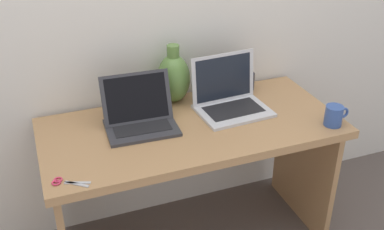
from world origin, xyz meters
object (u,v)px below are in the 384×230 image
object	(u,v)px
pen_cup	(248,81)
coffee_mug	(334,116)
green_vase	(174,78)
scissors	(64,182)
laptop_right	(229,95)
laptop_left	(139,114)

from	to	relation	value
pen_cup	coffee_mug	bearing A→B (deg)	-67.45
green_vase	coffee_mug	xyz separation A→B (m)	(0.60, -0.49, -0.08)
pen_cup	scissors	distance (m)	1.12
laptop_right	coffee_mug	distance (m)	0.50
coffee_mug	scissors	world-z (taller)	coffee_mug
laptop_right	scissors	size ratio (longest dim) A/B	2.47
green_vase	pen_cup	size ratio (longest dim) A/B	1.67
laptop_left	scissors	xyz separation A→B (m)	(-0.38, -0.32, -0.06)
coffee_mug	pen_cup	distance (m)	0.52
coffee_mug	scissors	bearing A→B (deg)	-179.49
coffee_mug	laptop_left	bearing A→B (deg)	159.86
green_vase	pen_cup	distance (m)	0.41
laptop_right	coffee_mug	size ratio (longest dim) A/B	2.91
green_vase	laptop_right	bearing A→B (deg)	-36.18
coffee_mug	pen_cup	world-z (taller)	pen_cup
laptop_right	scissors	distance (m)	0.90
laptop_left	coffee_mug	bearing A→B (deg)	-20.14
laptop_left	laptop_right	bearing A→B (deg)	2.15
scissors	laptop_left	bearing A→B (deg)	39.79
coffee_mug	scissors	xyz separation A→B (m)	(-1.21, -0.01, -0.04)
laptop_right	pen_cup	bearing A→B (deg)	40.27
laptop_right	pen_cup	xyz separation A→B (m)	(0.18, 0.15, -0.02)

